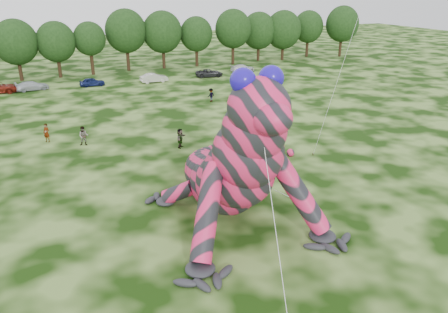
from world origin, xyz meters
TOP-DOWN VIEW (x-y plane):
  - ground at (0.00, 0.00)m, footprint 240.00×240.00m
  - inflatable_gecko at (1.81, 5.36)m, footprint 17.65×20.91m
  - tree_7 at (-10.08, 56.80)m, footprint 6.68×6.01m
  - tree_8 at (-4.22, 56.99)m, footprint 6.14×5.53m
  - tree_9 at (1.06, 57.35)m, footprint 5.27×4.74m
  - tree_10 at (7.40, 58.58)m, footprint 7.09×6.38m
  - tree_11 at (13.79, 58.20)m, footprint 7.01×6.31m
  - tree_12 at (20.01, 57.74)m, footprint 5.99×5.39m
  - tree_13 at (27.13, 57.13)m, footprint 6.83×6.15m
  - tree_14 at (33.46, 58.72)m, footprint 6.82×6.14m
  - tree_15 at (38.47, 57.77)m, footprint 7.17×6.45m
  - tree_16 at (45.45, 59.37)m, footprint 6.26×5.63m
  - tree_17 at (51.95, 56.66)m, footprint 6.98×6.28m
  - car_3 at (-8.76, 48.67)m, footprint 4.77×2.51m
  - car_4 at (-0.44, 48.02)m, footprint 3.71×1.57m
  - car_5 at (8.75, 46.87)m, footprint 4.29×1.63m
  - car_6 at (18.29, 47.43)m, footprint 4.75×2.72m
  - car_7 at (25.35, 49.34)m, footprint 4.37×1.90m
  - spectator_1 at (-5.03, 21.67)m, footprint 1.08×0.95m
  - spectator_2 at (12.30, 32.18)m, footprint 1.28×1.02m
  - spectator_0 at (-8.17, 24.13)m, footprint 0.79×0.77m
  - spectator_5 at (3.09, 17.39)m, footprint 1.50×1.65m
  - spectator_3 at (16.04, 33.18)m, footprint 0.45×0.98m

SIDE VIEW (x-z plane):
  - ground at x=0.00m, z-range 0.00..0.00m
  - car_6 at x=18.29m, z-range 0.00..1.25m
  - car_7 at x=25.35m, z-range 0.00..1.25m
  - car_4 at x=-0.44m, z-range 0.00..1.25m
  - car_3 at x=-8.76m, z-range 0.00..1.32m
  - car_5 at x=8.75m, z-range 0.00..1.40m
  - spectator_3 at x=16.04m, z-range 0.00..1.65m
  - spectator_2 at x=12.30m, z-range 0.00..1.73m
  - spectator_0 at x=-8.17m, z-range 0.00..1.83m
  - spectator_5 at x=3.09m, z-range 0.00..1.83m
  - spectator_1 at x=-5.03m, z-range 0.00..1.86m
  - tree_9 at x=1.06m, z-range 0.00..8.68m
  - tree_8 at x=-4.22m, z-range 0.00..8.94m
  - tree_12 at x=20.01m, z-range 0.00..8.97m
  - tree_16 at x=45.45m, z-range 0.00..9.37m
  - tree_14 at x=33.46m, z-range 0.00..9.40m
  - tree_7 at x=-10.08m, z-range 0.00..9.48m
  - tree_15 at x=38.47m, z-range 0.00..9.63m
  - tree_11 at x=13.79m, z-range 0.00..10.07m
  - tree_13 at x=27.13m, z-range 0.00..10.13m
  - tree_17 at x=51.95m, z-range 0.00..10.30m
  - inflatable_gecko at x=1.81m, z-range 0.00..10.39m
  - tree_10 at x=7.40m, z-range 0.00..10.50m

